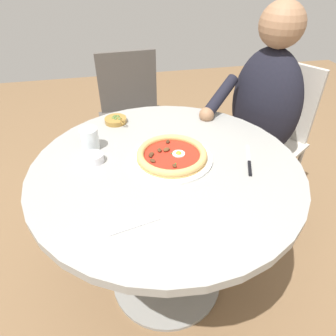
% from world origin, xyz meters
% --- Properties ---
extents(ground_plane, '(6.00, 6.00, 0.02)m').
position_xyz_m(ground_plane, '(0.00, 0.00, -0.01)').
color(ground_plane, brown).
extents(dining_table, '(1.01, 1.01, 0.72)m').
position_xyz_m(dining_table, '(0.00, 0.00, 0.57)').
color(dining_table, '#999993').
rests_on(dining_table, ground).
extents(pizza_on_plate, '(0.31, 0.31, 0.04)m').
position_xyz_m(pizza_on_plate, '(0.03, -0.03, 0.74)').
color(pizza_on_plate, white).
rests_on(pizza_on_plate, dining_table).
extents(water_glass, '(0.07, 0.07, 0.09)m').
position_xyz_m(water_glass, '(0.17, 0.27, 0.76)').
color(water_glass, silver).
rests_on(water_glass, dining_table).
extents(steak_knife, '(0.19, 0.08, 0.01)m').
position_xyz_m(steak_knife, '(-0.06, -0.30, 0.72)').
color(steak_knife, silver).
rests_on(steak_knife, dining_table).
extents(ramekin_capers, '(0.07, 0.07, 0.03)m').
position_xyz_m(ramekin_capers, '(0.08, 0.26, 0.74)').
color(ramekin_capers, white).
rests_on(ramekin_capers, dining_table).
extents(olive_pan, '(0.12, 0.10, 0.05)m').
position_xyz_m(olive_pan, '(0.37, 0.16, 0.73)').
color(olive_pan, olive).
rests_on(olive_pan, dining_table).
extents(fork_utensil, '(0.05, 0.16, 0.00)m').
position_xyz_m(fork_utensil, '(-0.28, 0.15, 0.72)').
color(fork_utensil, '#BCBCC1').
rests_on(fork_utensil, dining_table).
extents(diner_person, '(0.44, 0.58, 1.20)m').
position_xyz_m(diner_person, '(0.39, -0.58, 0.54)').
color(diner_person, '#282833').
rests_on(diner_person, ground).
extents(cafe_chair_diner, '(0.54, 0.54, 0.89)m').
position_xyz_m(cafe_chair_diner, '(0.46, -0.70, 0.53)').
color(cafe_chair_diner, beige).
rests_on(cafe_chair_diner, ground).
extents(cafe_chair_spare_near, '(0.44, 0.44, 0.85)m').
position_xyz_m(cafe_chair_spare_near, '(0.91, 0.04, 0.52)').
color(cafe_chair_spare_near, '#504A45').
rests_on(cafe_chair_spare_near, ground).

